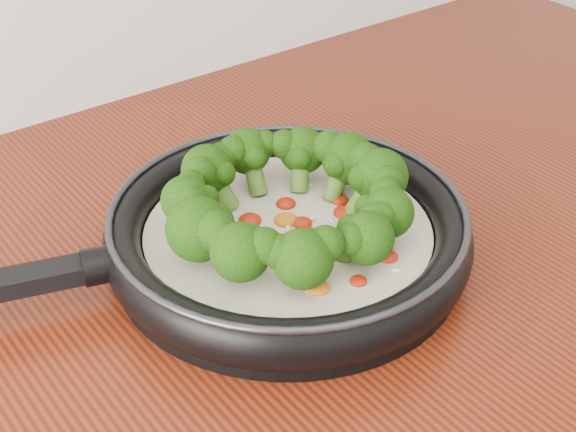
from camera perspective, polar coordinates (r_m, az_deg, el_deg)
skillet at (r=0.77m, az=-0.22°, el=-0.81°), size 0.56×0.43×0.10m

